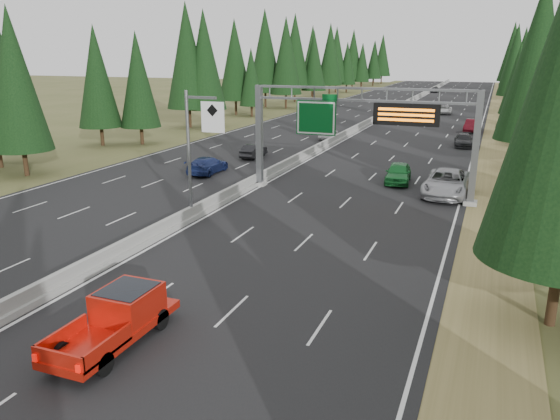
# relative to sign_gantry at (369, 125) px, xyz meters

# --- Properties ---
(road) EXTENTS (32.00, 260.00, 0.08)m
(road) POSITION_rel_sign_gantry_xyz_m (-8.92, 45.12, -5.23)
(road) COLOR black
(road) RESTS_ON ground
(shoulder_right) EXTENTS (3.60, 260.00, 0.06)m
(shoulder_right) POSITION_rel_sign_gantry_xyz_m (8.88, 45.12, -5.24)
(shoulder_right) COLOR olive
(shoulder_right) RESTS_ON ground
(shoulder_left) EXTENTS (3.60, 260.00, 0.06)m
(shoulder_left) POSITION_rel_sign_gantry_xyz_m (-26.72, 45.12, -5.24)
(shoulder_left) COLOR #464C23
(shoulder_left) RESTS_ON ground
(median_barrier) EXTENTS (0.70, 260.00, 0.85)m
(median_barrier) POSITION_rel_sign_gantry_xyz_m (-8.92, 45.12, -4.85)
(median_barrier) COLOR gray
(median_barrier) RESTS_ON road
(sign_gantry) EXTENTS (16.75, 0.98, 7.80)m
(sign_gantry) POSITION_rel_sign_gantry_xyz_m (0.00, 0.00, 0.00)
(sign_gantry) COLOR slate
(sign_gantry) RESTS_ON road
(hov_sign_pole) EXTENTS (2.80, 0.50, 8.00)m
(hov_sign_pole) POSITION_rel_sign_gantry_xyz_m (-8.33, -9.92, -0.54)
(hov_sign_pole) COLOR slate
(hov_sign_pole) RESTS_ON road
(tree_row_right) EXTENTS (11.53, 243.20, 18.95)m
(tree_row_right) POSITION_rel_sign_gantry_xyz_m (13.28, 29.05, 4.31)
(tree_row_right) COLOR black
(tree_row_right) RESTS_ON ground
(tree_row_left) EXTENTS (12.07, 240.84, 18.65)m
(tree_row_left) POSITION_rel_sign_gantry_xyz_m (-31.43, 34.65, 4.11)
(tree_row_left) COLOR black
(tree_row_left) RESTS_ON ground
(silver_minivan) EXTENTS (3.22, 6.74, 1.86)m
(silver_minivan) POSITION_rel_sign_gantry_xyz_m (5.45, 2.34, -4.26)
(silver_minivan) COLOR #9B9CA0
(silver_minivan) RESTS_ON road
(red_pickup) EXTENTS (2.01, 5.62, 1.83)m
(red_pickup) POSITION_rel_sign_gantry_xyz_m (-3.65, -23.89, -4.18)
(red_pickup) COLOR black
(red_pickup) RESTS_ON road
(car_ahead_green) EXTENTS (2.31, 4.89, 1.61)m
(car_ahead_green) POSITION_rel_sign_gantry_xyz_m (1.45, 5.12, -4.38)
(car_ahead_green) COLOR #176529
(car_ahead_green) RESTS_ON road
(car_ahead_dkred) EXTENTS (2.11, 5.08, 1.64)m
(car_ahead_dkred) POSITION_rel_sign_gantry_xyz_m (5.58, 38.53, -4.37)
(car_ahead_dkred) COLOR #5C0D17
(car_ahead_dkred) RESTS_ON road
(car_ahead_dkgrey) EXTENTS (2.30, 4.87, 1.37)m
(car_ahead_dkgrey) POSITION_rel_sign_gantry_xyz_m (5.24, 25.75, -4.50)
(car_ahead_dkgrey) COLOR black
(car_ahead_dkgrey) RESTS_ON road
(car_ahead_white) EXTENTS (2.55, 5.04, 1.37)m
(car_ahead_white) POSITION_rel_sign_gantry_xyz_m (0.09, 60.22, -4.50)
(car_ahead_white) COLOR silver
(car_ahead_white) RESTS_ON road
(car_ahead_far) EXTENTS (2.01, 4.46, 1.49)m
(car_ahead_far) POSITION_rel_sign_gantry_xyz_m (-7.42, 114.60, -4.45)
(car_ahead_far) COLOR black
(car_ahead_far) RESTS_ON road
(car_onc_near) EXTENTS (1.47, 4.08, 1.34)m
(car_onc_near) POSITION_rel_sign_gantry_xyz_m (-13.96, 10.99, -4.52)
(car_onc_near) COLOR black
(car_onc_near) RESTS_ON road
(car_onc_blue) EXTENTS (2.18, 5.10, 1.47)m
(car_onc_blue) POSITION_rel_sign_gantry_xyz_m (-14.62, 2.63, -4.46)
(car_onc_blue) COLOR navy
(car_onc_blue) RESTS_ON road
(car_onc_white) EXTENTS (2.25, 4.77, 1.58)m
(car_onc_white) POSITION_rel_sign_gantry_xyz_m (-10.42, 25.39, -4.40)
(car_onc_white) COLOR silver
(car_onc_white) RESTS_ON road
(car_onc_far) EXTENTS (2.30, 4.67, 1.28)m
(car_onc_far) POSITION_rel_sign_gantry_xyz_m (-23.42, 67.78, -4.55)
(car_onc_far) COLOR black
(car_onc_far) RESTS_ON road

